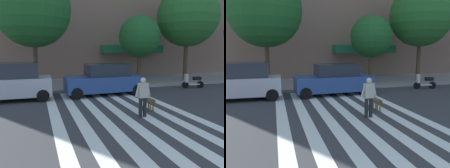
% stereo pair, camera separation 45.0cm
% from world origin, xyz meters
% --- Properties ---
extents(ground_plane, '(160.00, 160.00, 0.00)m').
position_xyz_m(ground_plane, '(0.00, 6.91, 0.00)').
color(ground_plane, '#353538').
extents(sidewalk_far, '(80.00, 6.00, 0.15)m').
position_xyz_m(sidewalk_far, '(0.00, 16.82, 0.07)').
color(sidewalk_far, gray).
rests_on(sidewalk_far, ground_plane).
extents(crosswalk_stripes, '(5.85, 13.22, 0.01)m').
position_xyz_m(crosswalk_stripes, '(0.90, 6.91, 0.00)').
color(crosswalk_stripes, silver).
rests_on(crosswalk_stripes, ground_plane).
extents(parked_car_behind_first, '(4.49, 2.03, 2.05)m').
position_xyz_m(parked_car_behind_first, '(-3.84, 12.47, 1.00)').
color(parked_car_behind_first, '#B3B1BB').
rests_on(parked_car_behind_first, ground_plane).
extents(parked_car_third_in_line, '(4.72, 2.08, 1.87)m').
position_xyz_m(parked_car_third_in_line, '(1.50, 12.48, 0.90)').
color(parked_car_third_in_line, navy).
rests_on(parked_car_third_in_line, ground_plane).
extents(parked_scooter, '(1.63, 0.57, 1.11)m').
position_xyz_m(parked_scooter, '(8.11, 12.61, 0.48)').
color(parked_scooter, black).
rests_on(parked_scooter, ground_plane).
extents(street_tree_nearest, '(4.98, 4.98, 7.69)m').
position_xyz_m(street_tree_nearest, '(-2.45, 15.57, 5.34)').
color(street_tree_nearest, '#4C3823').
rests_on(street_tree_nearest, sidewalk_far).
extents(street_tree_middle, '(3.20, 3.20, 5.17)m').
position_xyz_m(street_tree_middle, '(5.22, 15.48, 3.70)').
color(street_tree_middle, '#4C3823').
rests_on(street_tree_middle, sidewalk_far).
extents(street_tree_further, '(5.03, 5.03, 7.83)m').
position_xyz_m(street_tree_further, '(9.66, 15.71, 5.45)').
color(street_tree_further, '#4C3823').
rests_on(street_tree_further, sidewalk_far).
extents(pedestrian_dog_walker, '(0.71, 0.26, 1.64)m').
position_xyz_m(pedestrian_dog_walker, '(1.63, 7.42, 0.93)').
color(pedestrian_dog_walker, black).
rests_on(pedestrian_dog_walker, ground_plane).
extents(dog_on_leash, '(0.29, 0.96, 0.65)m').
position_xyz_m(dog_on_leash, '(2.37, 8.29, 0.44)').
color(dog_on_leash, brown).
rests_on(dog_on_leash, ground_plane).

